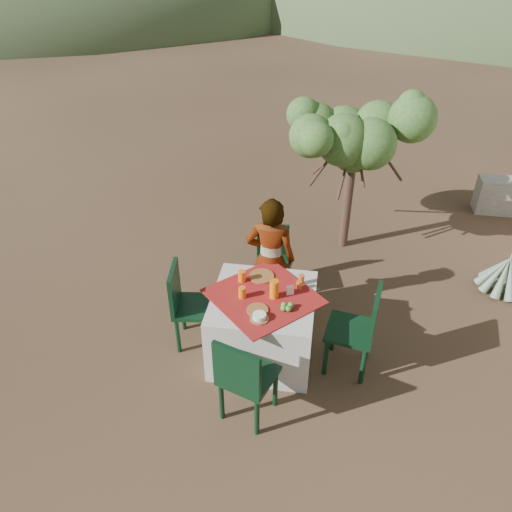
# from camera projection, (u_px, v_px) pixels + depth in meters

# --- Properties ---
(ground) EXTENTS (160.00, 160.00, 0.00)m
(ground) POSITION_uv_depth(u_px,v_px,m) (316.00, 342.00, 5.47)
(ground) COLOR #352318
(ground) RESTS_ON ground
(table) EXTENTS (1.30, 1.30, 0.76)m
(table) POSITION_uv_depth(u_px,v_px,m) (263.00, 325.00, 5.15)
(table) COLOR silver
(table) RESTS_ON ground
(chair_far) EXTENTS (0.46, 0.46, 0.84)m
(chair_far) POSITION_uv_depth(u_px,v_px,m) (273.00, 256.00, 6.03)
(chair_far) COLOR black
(chair_far) RESTS_ON ground
(chair_near) EXTENTS (0.57, 0.57, 0.97)m
(chair_near) POSITION_uv_depth(u_px,v_px,m) (244.00, 377.00, 4.35)
(chair_near) COLOR black
(chair_near) RESTS_ON ground
(chair_left) EXTENTS (0.49, 0.49, 0.96)m
(chair_left) POSITION_uv_depth(u_px,v_px,m) (187.00, 302.00, 5.21)
(chair_left) COLOR black
(chair_left) RESTS_ON ground
(chair_right) EXTENTS (0.53, 0.53, 0.99)m
(chair_right) POSITION_uv_depth(u_px,v_px,m) (360.00, 327.00, 4.86)
(chair_right) COLOR black
(chair_right) RESTS_ON ground
(person) EXTENTS (0.55, 0.37, 1.50)m
(person) POSITION_uv_depth(u_px,v_px,m) (270.00, 260.00, 5.47)
(person) COLOR #8C6651
(person) RESTS_ON ground
(shrub_tree) EXTENTS (1.62, 1.59, 1.91)m
(shrub_tree) POSITION_uv_depth(u_px,v_px,m) (359.00, 142.00, 6.29)
(shrub_tree) COLOR #482E24
(shrub_tree) RESTS_ON ground
(agave) EXTENTS (0.65, 0.65, 0.69)m
(agave) POSITION_uv_depth(u_px,v_px,m) (506.00, 274.00, 6.13)
(agave) COLOR slate
(agave) RESTS_ON ground
(plate_far) EXTENTS (0.26, 0.26, 0.01)m
(plate_far) POSITION_uv_depth(u_px,v_px,m) (262.00, 276.00, 5.19)
(plate_far) COLOR brown
(plate_far) RESTS_ON table
(plate_near) EXTENTS (0.21, 0.21, 0.01)m
(plate_near) POSITION_uv_depth(u_px,v_px,m) (257.00, 310.00, 4.74)
(plate_near) COLOR brown
(plate_near) RESTS_ON table
(glass_far) EXTENTS (0.08, 0.08, 0.12)m
(glass_far) POSITION_uv_depth(u_px,v_px,m) (242.00, 276.00, 5.10)
(glass_far) COLOR orange
(glass_far) RESTS_ON table
(glass_near) EXTENTS (0.07, 0.07, 0.12)m
(glass_near) POSITION_uv_depth(u_px,v_px,m) (242.00, 292.00, 4.88)
(glass_near) COLOR orange
(glass_near) RESTS_ON table
(juice_pitcher) EXTENTS (0.09, 0.09, 0.20)m
(juice_pitcher) POSITION_uv_depth(u_px,v_px,m) (274.00, 289.00, 4.86)
(juice_pitcher) COLOR orange
(juice_pitcher) RESTS_ON table
(bowl_plate) EXTENTS (0.18, 0.18, 0.01)m
(bowl_plate) POSITION_uv_depth(u_px,v_px,m) (259.00, 318.00, 4.64)
(bowl_plate) COLOR brown
(bowl_plate) RESTS_ON table
(white_bowl) EXTENTS (0.13, 0.13, 0.05)m
(white_bowl) POSITION_uv_depth(u_px,v_px,m) (259.00, 316.00, 4.63)
(white_bowl) COLOR white
(white_bowl) RESTS_ON bowl_plate
(jar_left) EXTENTS (0.05, 0.05, 0.09)m
(jar_left) POSITION_uv_depth(u_px,v_px,m) (299.00, 285.00, 5.01)
(jar_left) COLOR #D15E24
(jar_left) RESTS_ON table
(jar_right) EXTENTS (0.06, 0.06, 0.10)m
(jar_right) POSITION_uv_depth(u_px,v_px,m) (301.00, 279.00, 5.08)
(jar_right) COLOR #D15E24
(jar_right) RESTS_ON table
(napkin_holder) EXTENTS (0.08, 0.06, 0.09)m
(napkin_holder) POSITION_uv_depth(u_px,v_px,m) (290.00, 290.00, 4.93)
(napkin_holder) COLOR white
(napkin_holder) RESTS_ON table
(fruit_cluster) EXTENTS (0.13, 0.12, 0.06)m
(fruit_cluster) POSITION_uv_depth(u_px,v_px,m) (287.00, 307.00, 4.75)
(fruit_cluster) COLOR #4B8831
(fruit_cluster) RESTS_ON table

